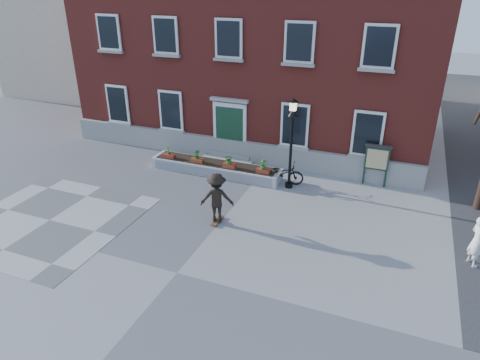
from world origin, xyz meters
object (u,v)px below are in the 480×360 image
at_px(skateboarder, 217,198).
at_px(lamp_post, 292,131).
at_px(notice_board, 377,158).
at_px(bystander, 477,241).
at_px(bicycle, 282,173).

bearing_deg(skateboarder, lamp_post, 66.50).
height_order(lamp_post, skateboarder, lamp_post).
relative_size(lamp_post, notice_board, 2.10).
bearing_deg(bystander, bicycle, 37.57).
distance_m(bicycle, lamp_post, 2.09).
bearing_deg(bicycle, lamp_post, -129.26).
distance_m(lamp_post, skateboarder, 4.43).
height_order(bicycle, lamp_post, lamp_post).
relative_size(bystander, lamp_post, 0.44).
distance_m(bicycle, bystander, 8.06).
relative_size(bicycle, notice_board, 1.02).
distance_m(bicycle, skateboarder, 4.25).
xyz_separation_m(bystander, skateboarder, (-8.57, -0.66, 0.16)).
xyz_separation_m(bystander, notice_board, (-3.52, 4.72, 0.41)).
relative_size(bystander, skateboarder, 0.87).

